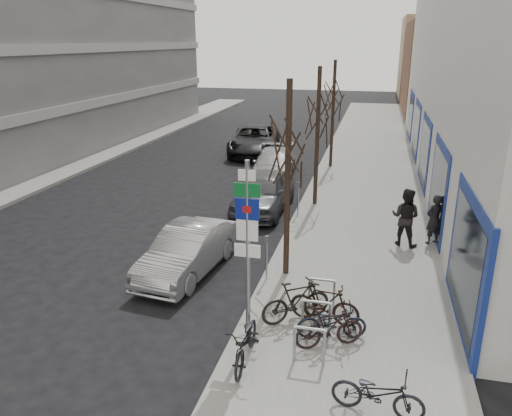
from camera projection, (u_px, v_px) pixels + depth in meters
The scene contains 25 objects.
ground at pixel (148, 332), 11.54m from camera, with size 120.00×120.00×0.00m, color black.
sidewalk_east at pixel (362, 209), 19.72m from camera, with size 5.00×70.00×0.15m, color slate.
sidewalk_west at pixel (23, 184), 23.17m from camera, with size 3.00×70.00×0.15m, color slate.
brick_building_far at pixel (476, 69), 44.21m from camera, with size 12.00×14.00×8.00m, color brown.
tan_building_far at pixel (459, 57), 57.76m from camera, with size 13.00×12.00×9.00m, color #937A5B.
highway_sign_pole at pixel (248, 243), 10.21m from camera, with size 0.55×0.10×4.20m.
bike_rack at pixel (316, 314), 11.03m from camera, with size 0.66×2.26×0.83m.
tree_near at pixel (289, 134), 12.87m from camera, with size 1.80×1.80×5.50m.
tree_mid at pixel (319, 104), 18.86m from camera, with size 1.80×1.80×5.50m.
tree_far at pixel (334, 89), 24.85m from camera, with size 1.80×1.80×5.50m.
meter_front at pixel (267, 253), 13.53m from camera, with size 0.10×0.08×1.27m.
meter_mid at pixel (298, 195), 18.60m from camera, with size 0.10×0.08×1.27m.
meter_back at pixel (316, 162), 23.66m from camera, with size 0.10×0.08×1.27m.
bike_near_left at pixel (246, 339), 10.05m from camera, with size 0.53×1.76×1.07m, color black.
bike_near_right at pixel (329, 328), 10.57m from camera, with size 0.46×1.54×0.93m, color black.
bike_mid_curb at pixel (332, 319), 10.89m from camera, with size 0.46×1.54×0.94m, color black.
bike_mid_inner at pixel (296, 301), 11.54m from camera, with size 0.52×1.74×1.06m, color black.
bike_far_curb at pixel (378, 390), 8.65m from camera, with size 0.49×1.63×0.99m, color black.
bike_far_inner at pixel (325, 303), 11.48m from camera, with size 0.49×1.66×1.01m, color black.
parked_car_front at pixel (188, 251), 14.26m from camera, with size 1.45×4.16×1.37m, color #A8A9AD.
parked_car_mid at pixel (264, 192), 19.52m from camera, with size 1.84×4.58×1.56m, color #48484C.
parked_car_back at pixel (273, 165), 24.12m from camera, with size 1.93×4.74×1.38m, color #929397.
lane_car at pixel (255, 140), 29.37m from camera, with size 2.70×5.85×1.63m, color black.
pedestrian_near at pixel (434, 219), 15.92m from camera, with size 0.60×0.39×1.64m, color black.
pedestrian_far at pixel (405, 217), 15.78m from camera, with size 0.70×0.47×1.90m, color black.
Camera 1 is at (4.78, -9.15, 6.40)m, focal length 35.00 mm.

